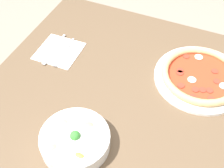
{
  "coord_description": "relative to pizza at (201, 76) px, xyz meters",
  "views": [
    {
      "loc": [
        -0.15,
        0.63,
        1.58
      ],
      "look_at": [
        0.15,
        -0.06,
        0.74
      ],
      "focal_mm": 50.0,
      "sensor_mm": 36.0,
      "label": 1
    }
  ],
  "objects": [
    {
      "name": "dining_table",
      "position": [
        0.13,
        0.23,
        -0.11
      ],
      "size": [
        1.2,
        1.06,
        0.72
      ],
      "color": "brown",
      "rests_on": "ground_plane"
    },
    {
      "name": "pizza",
      "position": [
        0.0,
        0.0,
        0.0
      ],
      "size": [
        0.34,
        0.34,
        0.04
      ],
      "color": "white",
      "rests_on": "dining_table"
    },
    {
      "name": "bowl",
      "position": [
        0.29,
        0.43,
        0.01
      ],
      "size": [
        0.22,
        0.22,
        0.07
      ],
      "color": "white",
      "rests_on": "dining_table"
    },
    {
      "name": "napkin",
      "position": [
        0.56,
        0.08,
        -0.02
      ],
      "size": [
        0.17,
        0.17,
        0.0
      ],
      "color": "white",
      "rests_on": "dining_table"
    },
    {
      "name": "fork",
      "position": [
        0.54,
        0.07,
        -0.01
      ],
      "size": [
        0.02,
        0.17,
        0.0
      ],
      "rotation": [
        0.0,
        0.0,
        1.63
      ],
      "color": "silver",
      "rests_on": "napkin"
    },
    {
      "name": "knife",
      "position": [
        0.58,
        0.07,
        -0.01
      ],
      "size": [
        0.02,
        0.19,
        0.01
      ],
      "rotation": [
        0.0,
        0.0,
        1.63
      ],
      "color": "silver",
      "rests_on": "napkin"
    }
  ]
}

